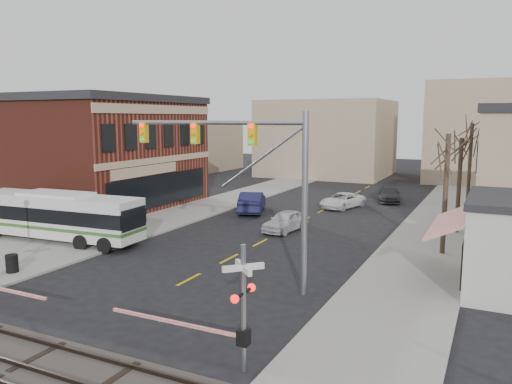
% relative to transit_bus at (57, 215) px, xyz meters
% --- Properties ---
extents(ground, '(160.00, 160.00, 0.00)m').
position_rel_transit_bus_xyz_m(ground, '(11.58, -4.72, -1.69)').
color(ground, black).
rests_on(ground, ground).
extents(sidewalk_west, '(5.00, 60.00, 0.12)m').
position_rel_transit_bus_xyz_m(sidewalk_west, '(2.08, 15.28, -1.63)').
color(sidewalk_west, gray).
rests_on(sidewalk_west, ground).
extents(sidewalk_east, '(5.00, 60.00, 0.12)m').
position_rel_transit_bus_xyz_m(sidewalk_east, '(21.08, 15.28, -1.63)').
color(sidewalk_east, gray).
rests_on(sidewalk_east, ground).
extents(ballast_strip, '(160.00, 5.00, 0.06)m').
position_rel_transit_bus_xyz_m(ballast_strip, '(11.58, -12.72, -1.66)').
color(ballast_strip, '#332D28').
rests_on(ballast_strip, ground).
extents(rail_tracks, '(160.00, 3.91, 0.14)m').
position_rel_transit_bus_xyz_m(rail_tracks, '(11.58, -12.72, -1.57)').
color(rail_tracks, '#2D231E').
rests_on(rail_tracks, ground).
extents(brick_building, '(30.40, 15.40, 9.60)m').
position_rel_transit_bus_xyz_m(brick_building, '(-15.40, 11.28, 3.12)').
color(brick_building, maroon).
rests_on(brick_building, ground).
extents(tree_east_a, '(0.28, 0.28, 6.75)m').
position_rel_transit_bus_xyz_m(tree_east_a, '(22.08, 7.28, 1.81)').
color(tree_east_a, '#382B21').
rests_on(tree_east_a, sidewalk_east).
extents(tree_east_b, '(0.28, 0.28, 6.30)m').
position_rel_transit_bus_xyz_m(tree_east_b, '(22.38, 13.28, 1.58)').
color(tree_east_b, '#382B21').
rests_on(tree_east_b, sidewalk_east).
extents(tree_east_c, '(0.28, 0.28, 7.20)m').
position_rel_transit_bus_xyz_m(tree_east_c, '(22.58, 21.28, 2.03)').
color(tree_east_c, '#382B21').
rests_on(tree_east_c, sidewalk_east).
extents(transit_bus, '(11.68, 3.31, 2.97)m').
position_rel_transit_bus_xyz_m(transit_bus, '(0.00, 0.00, 0.00)').
color(transit_bus, silver).
rests_on(transit_bus, ground).
extents(traffic_signal_mast, '(9.29, 0.30, 8.00)m').
position_rel_transit_bus_xyz_m(traffic_signal_mast, '(14.64, -2.17, 4.01)').
color(traffic_signal_mast, gray).
rests_on(traffic_signal_mast, ground).
extents(rr_crossing_east, '(5.60, 1.36, 4.00)m').
position_rel_transit_bus_xyz_m(rr_crossing_east, '(17.55, -9.32, 0.28)').
color(rr_crossing_east, gray).
rests_on(rr_crossing_east, ground).
extents(trash_bin, '(0.60, 0.60, 0.89)m').
position_rel_transit_bus_xyz_m(trash_bin, '(3.23, -5.86, -1.12)').
color(trash_bin, black).
rests_on(trash_bin, sidewalk_west).
extents(car_a, '(2.26, 4.38, 1.43)m').
position_rel_transit_bus_xyz_m(car_a, '(11.73, 8.99, -0.98)').
color(car_a, silver).
rests_on(car_a, ground).
extents(car_b, '(3.46, 5.49, 1.71)m').
position_rel_transit_bus_xyz_m(car_b, '(6.58, 14.19, -0.84)').
color(car_b, '#191940').
rests_on(car_b, ground).
extents(car_c, '(3.46, 5.07, 1.29)m').
position_rel_transit_bus_xyz_m(car_c, '(12.71, 19.43, -1.04)').
color(car_c, white).
rests_on(car_c, ground).
extents(car_d, '(2.86, 4.98, 1.36)m').
position_rel_transit_bus_xyz_m(car_d, '(15.68, 24.63, -1.01)').
color(car_d, '#38383D').
rests_on(car_d, ground).
extents(pedestrian_near, '(0.64, 0.79, 1.88)m').
position_rel_transit_bus_xyz_m(pedestrian_near, '(2.46, 0.24, -0.63)').
color(pedestrian_near, '#524541').
rests_on(pedestrian_near, sidewalk_west).
extents(pedestrian_far, '(0.98, 0.89, 1.65)m').
position_rel_transit_bus_xyz_m(pedestrian_far, '(1.11, 3.65, -0.74)').
color(pedestrian_far, '#323F58').
rests_on(pedestrian_far, sidewalk_west).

